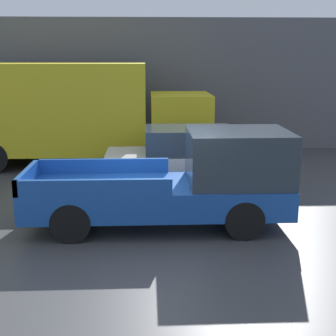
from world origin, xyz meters
The scene contains 6 objects.
ground_plane centered at (0.00, 0.00, 0.00)m, with size 60.00×60.00×0.00m, color #3D3D3F.
building_wall centered at (0.00, 8.45, 2.47)m, with size 28.00×0.15×4.93m.
pickup_truck centered at (0.51, 0.13, 0.97)m, with size 5.55×1.94×2.07m.
car centered at (0.74, 2.90, 0.86)m, with size 4.23×1.83×1.70m.
delivery_truck centered at (-3.01, 6.03, 1.80)m, with size 8.90×2.46×3.34m.
newspaper_box centered at (1.50, 8.12, 0.52)m, with size 0.45×0.40×1.04m.
Camera 1 is at (-0.28, -9.47, 3.63)m, focal length 50.00 mm.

